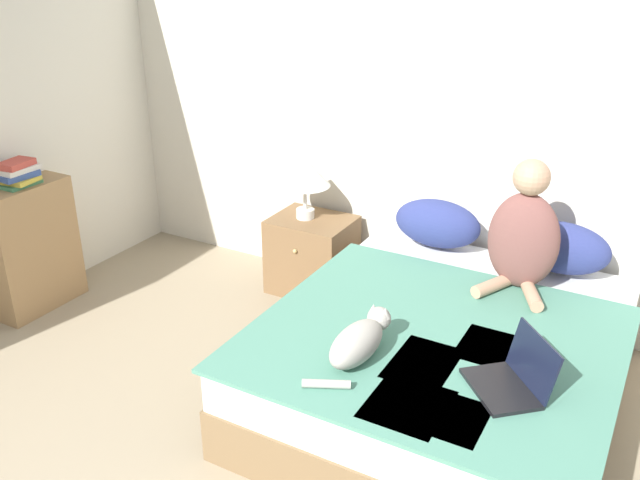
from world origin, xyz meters
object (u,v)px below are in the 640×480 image
Objects in this scene: pillow_far at (561,248)px; laptop_open at (512,378)px; nightstand at (312,255)px; bookshelf at (32,248)px; pillow_near at (437,223)px; table_lamp at (305,174)px; bed at (444,361)px; person_sitting at (524,235)px; book_stack_top at (18,174)px; cat_tabby at (359,341)px.

laptop_open is at bearing -87.43° from pillow_far.
pillow_far is at bearing 140.37° from laptop_open.
nightstand is 1.82m from bookshelf.
table_lamp reaches higher than pillow_near.
nightstand is (-1.22, 0.76, 0.02)m from bed.
pillow_near is at bearing 170.32° from laptop_open.
laptop_open reaches higher than bed.
pillow_far is at bearing 65.81° from bed.
person_sitting is at bearing 16.11° from bookshelf.
table_lamp is 1.68× the size of book_stack_top.
pillow_far is 0.93× the size of cat_tabby.
person_sitting reaches higher than bookshelf.
nightstand is 1.27× the size of table_lamp.
person_sitting is at bearing -9.62° from nightstand.
table_lamp is (-1.48, 0.24, 0.03)m from person_sitting.
table_lamp reaches higher than nightstand.
laptop_open is 3.13m from book_stack_top.
bookshelf is (-1.46, -1.08, 0.16)m from nightstand.
person_sitting is 1.16m from cat_tabby.
table_lamp is (-1.27, 0.76, 0.59)m from bed.
person_sitting is (0.21, 0.52, 0.56)m from bed.
pillow_near is 0.92m from table_lamp.
table_lamp is at bearing 37.28° from bookshelf.
laptop_open is 3.11m from bookshelf.
bookshelf is (-2.31, -1.13, -0.22)m from pillow_near.
bookshelf is (-1.41, -1.07, -0.42)m from table_lamp.
pillow_near is at bearing 152.74° from person_sitting.
book_stack_top is at bearing -134.18° from laptop_open.
pillow_far is 1.29× the size of table_lamp.
person_sitting is at bearing -27.26° from pillow_near.
person_sitting is at bearing 67.86° from bed.
laptop_open is (0.79, -1.24, -0.10)m from pillow_near.
bookshelf is (-2.89, -0.84, -0.38)m from person_sitting.
pillow_far is 0.37m from person_sitting.
nightstand is (-1.64, 1.18, -0.29)m from laptop_open.
bed is 1.44m from nightstand.
nightstand is (-1.43, 0.24, -0.54)m from person_sitting.
book_stack_top is at bearing 146.31° from bookshelf.
bed is at bearing -20.70° from cat_tabby.
bookshelf reaches higher than nightstand.
bed is 3.64× the size of pillow_near.
table_lamp is at bearing 149.15° from bed.
laptop_open is (0.66, 0.10, -0.04)m from cat_tabby.
book_stack_top is (-2.68, -0.32, 0.67)m from bed.
book_stack_top reaches higher than nightstand.
cat_tabby is 1.08× the size of nightstand.
bookshelf is (-3.05, -1.13, -0.22)m from pillow_far.
pillow_far is at bearing 62.39° from person_sitting.
cat_tabby is 1.66m from table_lamp.
bookshelf reaches higher than laptop_open.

